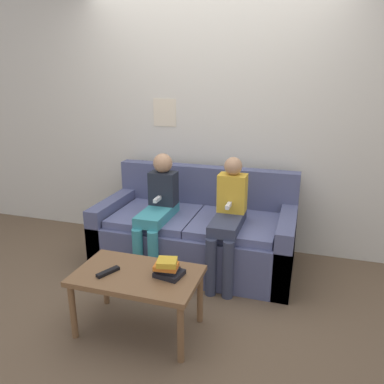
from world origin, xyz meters
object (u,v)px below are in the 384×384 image
at_px(coffee_table, 137,281).
at_px(person_right, 228,215).
at_px(person_left, 158,207).
at_px(couch, 196,234).
at_px(tv_remote, 108,272).

height_order(coffee_table, person_right, person_right).
bearing_deg(coffee_table, person_left, 103.20).
bearing_deg(person_left, couch, 35.98).
bearing_deg(person_left, person_right, -0.20).
distance_m(coffee_table, tv_remote, 0.21).
relative_size(couch, tv_remote, 10.42).
bearing_deg(person_left, coffee_table, -76.80).
relative_size(person_left, person_right, 0.99).
distance_m(couch, coffee_table, 1.09).
height_order(couch, coffee_table, couch).
bearing_deg(couch, person_right, -32.34).
xyz_separation_m(person_left, tv_remote, (0.02, -0.92, -0.15)).
height_order(coffee_table, tv_remote, tv_remote).
bearing_deg(person_right, tv_remote, -124.01).
distance_m(couch, tv_remote, 1.18).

